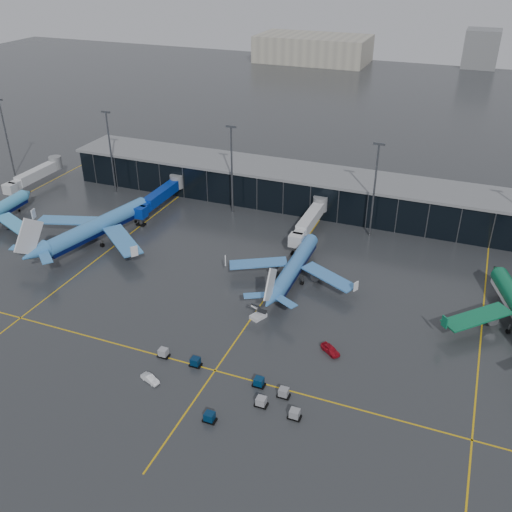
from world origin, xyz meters
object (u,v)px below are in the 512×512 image
at_px(baggage_carts, 237,388).
at_px(service_van_red, 330,349).
at_px(mobile_airstair, 258,315).
at_px(service_van_white, 150,379).
at_px(airliner_klm_near, 295,258).
at_px(airliner_arkefly, 97,217).

relative_size(baggage_carts, service_van_red, 6.80).
height_order(mobile_airstair, service_van_white, mobile_airstair).
bearing_deg(mobile_airstair, service_van_white, -88.29).
bearing_deg(baggage_carts, airliner_klm_near, 93.68).
bearing_deg(service_van_red, airliner_klm_near, 69.48).
distance_m(mobile_airstair, service_van_red, 17.92).
height_order(airliner_arkefly, airliner_klm_near, airliner_arkefly).
relative_size(airliner_arkefly, service_van_white, 11.46).
xyz_separation_m(baggage_carts, mobile_airstair, (-4.60, 22.04, 0.01)).
bearing_deg(service_van_white, airliner_klm_near, 2.56).
height_order(baggage_carts, mobile_airstair, mobile_airstair).
distance_m(baggage_carts, service_van_white, 15.76).
bearing_deg(airliner_arkefly, baggage_carts, -22.62).
relative_size(airliner_arkefly, baggage_carts, 1.46).
bearing_deg(airliner_arkefly, mobile_airstair, -6.08).
xyz_separation_m(airliner_arkefly, airliner_klm_near, (53.39, 0.57, -1.20)).
bearing_deg(mobile_airstair, baggage_carts, -53.49).
bearing_deg(airliner_klm_near, mobile_airstair, -96.94).
bearing_deg(airliner_klm_near, baggage_carts, -86.67).
xyz_separation_m(airliner_arkefly, service_van_white, (40.55, -42.58, -6.19)).
height_order(mobile_airstair, service_van_red, mobile_airstair).
distance_m(airliner_arkefly, baggage_carts, 68.58).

